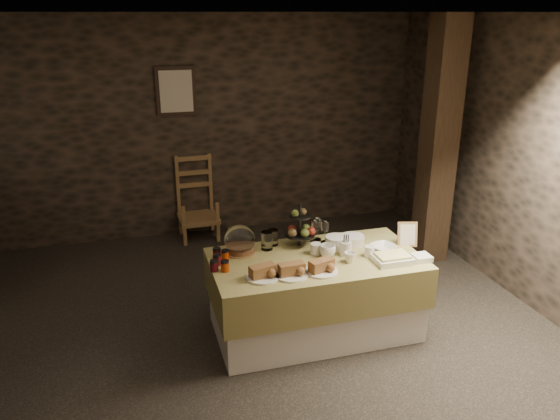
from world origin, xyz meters
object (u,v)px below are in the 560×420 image
object	(u,v)px
chair	(197,202)
fruit_stand	(301,230)
timber_column	(439,144)
buffet_table	(315,289)

from	to	relation	value
chair	fruit_stand	world-z (taller)	fruit_stand
timber_column	fruit_stand	size ratio (longest dim) A/B	6.86
fruit_stand	timber_column	bearing A→B (deg)	24.08
buffet_table	chair	xyz separation A→B (m)	(-0.67, 2.41, 0.04)
chair	fruit_stand	distance (m)	2.25
timber_column	buffet_table	bearing A→B (deg)	-148.09
buffet_table	timber_column	distance (m)	2.23
timber_column	fruit_stand	xyz separation A→B (m)	(-1.77, -0.79, -0.47)
chair	timber_column	bearing A→B (deg)	-30.87
timber_column	fruit_stand	bearing A→B (deg)	-155.92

